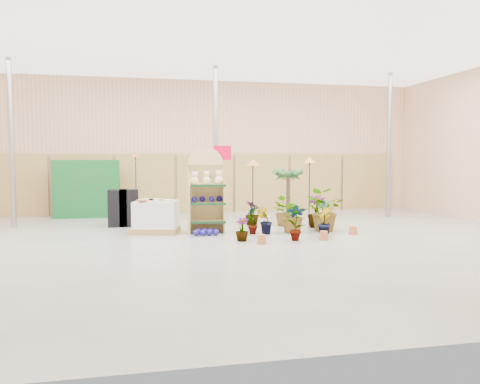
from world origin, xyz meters
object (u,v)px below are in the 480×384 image
object	(u,v)px
display_shelf	(206,193)
potted_plant_2	(292,215)
bird_table_front	(253,165)
pallet_stack	(156,217)

from	to	relation	value
display_shelf	potted_plant_2	xyz separation A→B (m)	(2.06, -0.60, -0.52)
bird_table_front	potted_plant_2	distance (m)	1.57
pallet_stack	bird_table_front	xyz separation A→B (m)	(2.31, -0.69, 1.28)
display_shelf	bird_table_front	xyz separation A→B (m)	(1.07, -0.52, 0.71)
display_shelf	pallet_stack	distance (m)	1.38
bird_table_front	potted_plant_2	bearing A→B (deg)	-4.64
pallet_stack	potted_plant_2	bearing A→B (deg)	0.45
bird_table_front	potted_plant_2	size ratio (longest dim) A/B	1.98
potted_plant_2	pallet_stack	bearing A→B (deg)	166.79
display_shelf	pallet_stack	xyz separation A→B (m)	(-1.24, 0.17, -0.58)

